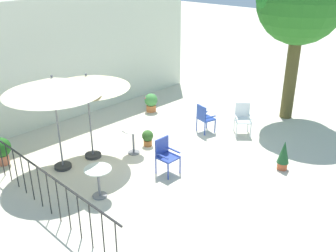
% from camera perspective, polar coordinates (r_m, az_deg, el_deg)
% --- Properties ---
extents(ground_plane, '(60.00, 60.00, 0.00)m').
position_cam_1_polar(ground_plane, '(10.63, -0.34, -4.07)').
color(ground_plane, beige).
extents(villa_facade, '(9.99, 0.30, 3.89)m').
position_cam_1_polar(villa_facade, '(13.05, -13.82, 9.76)').
color(villa_facade, silver).
rests_on(villa_facade, ground).
extents(terrace_railing, '(0.03, 5.18, 1.01)m').
position_cam_1_polar(terrace_railing, '(8.44, -18.12, -8.05)').
color(terrace_railing, black).
rests_on(terrace_railing, ground).
extents(shade_tree, '(2.79, 2.65, 5.11)m').
position_cam_1_polar(shade_tree, '(12.78, 19.14, 17.22)').
color(shade_tree, brown).
rests_on(shade_tree, ground).
extents(patio_umbrella_0, '(2.37, 2.37, 2.48)m').
position_cam_1_polar(patio_umbrella_0, '(9.43, -16.78, 5.76)').
color(patio_umbrella_0, '#2D2D2D').
rests_on(patio_umbrella_0, ground).
extents(patio_umbrella_1, '(2.17, 2.17, 2.34)m').
position_cam_1_polar(patio_umbrella_1, '(9.84, -12.03, 6.36)').
color(patio_umbrella_1, '#2D2D2D').
rests_on(patio_umbrella_1, ground).
extents(cafe_table_0, '(0.61, 0.61, 0.72)m').
position_cam_1_polar(cafe_table_0, '(8.71, -10.32, -7.56)').
color(cafe_table_0, silver).
rests_on(cafe_table_0, ground).
extents(cafe_table_1, '(0.60, 0.60, 0.73)m').
position_cam_1_polar(cafe_table_1, '(10.46, -5.20, -1.60)').
color(cafe_table_1, white).
rests_on(cafe_table_1, ground).
extents(patio_chair_0, '(0.52, 0.54, 0.89)m').
position_cam_1_polar(patio_chair_0, '(11.73, 5.41, 1.37)').
color(patio_chair_0, '#244196').
rests_on(patio_chair_0, ground).
extents(patio_chair_1, '(0.47, 0.46, 0.92)m').
position_cam_1_polar(patio_chair_1, '(9.48, -0.37, -4.12)').
color(patio_chair_1, '#2E439E').
rests_on(patio_chair_1, ground).
extents(patio_chair_2, '(0.67, 0.67, 0.94)m').
position_cam_1_polar(patio_chair_2, '(11.83, 11.05, 1.33)').
color(patio_chair_2, white).
rests_on(patio_chair_2, ground).
extents(potted_plant_0, '(0.52, 0.52, 0.74)m').
position_cam_1_polar(potted_plant_0, '(10.80, -23.63, -3.22)').
color(potted_plant_0, '#C76B49').
rests_on(potted_plant_0, ground).
extents(potted_plant_1, '(0.33, 0.33, 0.48)m').
position_cam_1_polar(potted_plant_1, '(10.95, -3.05, -1.70)').
color(potted_plant_1, '#AE642F').
rests_on(potted_plant_1, ground).
extents(potted_plant_2, '(0.30, 0.30, 0.79)m').
position_cam_1_polar(potted_plant_2, '(10.10, 16.84, -4.11)').
color(potted_plant_2, '#C05834').
rests_on(potted_plant_2, ground).
extents(potted_plant_3, '(0.46, 0.46, 0.65)m').
position_cam_1_polar(potted_plant_3, '(13.38, -2.55, 3.63)').
color(potted_plant_3, '#CB6F3A').
rests_on(potted_plant_3, ground).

